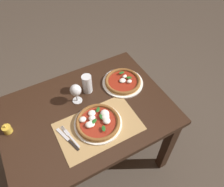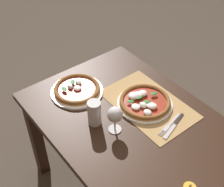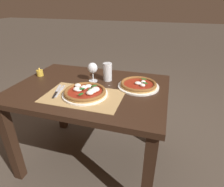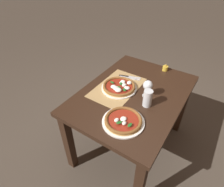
{
  "view_description": "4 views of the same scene",
  "coord_description": "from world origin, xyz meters",
  "px_view_note": "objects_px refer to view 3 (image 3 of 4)",
  "views": [
    {
      "loc": [
        -0.28,
        -0.87,
        1.96
      ],
      "look_at": [
        0.19,
        -0.02,
        0.84
      ],
      "focal_mm": 35.0,
      "sensor_mm": 36.0,
      "label": 1
    },
    {
      "loc": [
        -0.87,
        0.8,
        1.97
      ],
      "look_at": [
        0.14,
        0.01,
        0.83
      ],
      "focal_mm": 50.0,
      "sensor_mm": 36.0,
      "label": 2
    },
    {
      "loc": [
        0.54,
        -1.19,
        1.34
      ],
      "look_at": [
        0.22,
        -0.13,
        0.78
      ],
      "focal_mm": 30.0,
      "sensor_mm": 36.0,
      "label": 3
    },
    {
      "loc": [
        1.18,
        0.55,
        1.75
      ],
      "look_at": [
        0.16,
        -0.12,
        0.78
      ],
      "focal_mm": 30.0,
      "sensor_mm": 36.0,
      "label": 4
    }
  ],
  "objects_px": {
    "wine_glass": "(93,69)",
    "fork": "(60,91)",
    "pizza_near": "(85,92)",
    "votive_candle": "(40,73)",
    "pizza_far": "(138,85)",
    "pint_glass": "(107,72)",
    "knife": "(57,91)"
  },
  "relations": [
    {
      "from": "wine_glass",
      "to": "fork",
      "type": "distance_m",
      "value": 0.31
    },
    {
      "from": "pizza_near",
      "to": "votive_candle",
      "type": "relative_size",
      "value": 4.38
    },
    {
      "from": "pizza_near",
      "to": "fork",
      "type": "distance_m",
      "value": 0.2
    },
    {
      "from": "pizza_near",
      "to": "wine_glass",
      "type": "relative_size",
      "value": 2.04
    },
    {
      "from": "pizza_far",
      "to": "wine_glass",
      "type": "bearing_deg",
      "value": 178.64
    },
    {
      "from": "pizza_near",
      "to": "pizza_far",
      "type": "bearing_deg",
      "value": 35.84
    },
    {
      "from": "pizza_far",
      "to": "fork",
      "type": "bearing_deg",
      "value": -155.62
    },
    {
      "from": "pizza_near",
      "to": "votive_candle",
      "type": "height_order",
      "value": "votive_candle"
    },
    {
      "from": "pint_glass",
      "to": "knife",
      "type": "xyz_separation_m",
      "value": [
        -0.28,
        -0.31,
        -0.06
      ]
    },
    {
      "from": "pizza_near",
      "to": "pizza_far",
      "type": "xyz_separation_m",
      "value": [
        0.33,
        0.24,
        -0.0
      ]
    },
    {
      "from": "pint_glass",
      "to": "knife",
      "type": "height_order",
      "value": "pint_glass"
    },
    {
      "from": "pint_glass",
      "to": "fork",
      "type": "xyz_separation_m",
      "value": [
        -0.26,
        -0.3,
        -0.06
      ]
    },
    {
      "from": "fork",
      "to": "wine_glass",
      "type": "bearing_deg",
      "value": 57.85
    },
    {
      "from": "fork",
      "to": "knife",
      "type": "xyz_separation_m",
      "value": [
        -0.02,
        -0.01,
        0.0
      ]
    },
    {
      "from": "pizza_near",
      "to": "pint_glass",
      "type": "bearing_deg",
      "value": 77.8
    },
    {
      "from": "pizza_far",
      "to": "wine_glass",
      "type": "xyz_separation_m",
      "value": [
        -0.37,
        0.01,
        0.09
      ]
    },
    {
      "from": "fork",
      "to": "knife",
      "type": "relative_size",
      "value": 0.95
    },
    {
      "from": "wine_glass",
      "to": "pint_glass",
      "type": "bearing_deg",
      "value": 26.27
    },
    {
      "from": "wine_glass",
      "to": "knife",
      "type": "relative_size",
      "value": 0.74
    },
    {
      "from": "pizza_far",
      "to": "fork",
      "type": "height_order",
      "value": "pizza_far"
    },
    {
      "from": "fork",
      "to": "knife",
      "type": "height_order",
      "value": "knife"
    },
    {
      "from": "wine_glass",
      "to": "knife",
      "type": "distance_m",
      "value": 0.33
    },
    {
      "from": "pizza_near",
      "to": "knife",
      "type": "bearing_deg",
      "value": -177.04
    },
    {
      "from": "votive_candle",
      "to": "wine_glass",
      "type": "bearing_deg",
      "value": 2.46
    },
    {
      "from": "pizza_far",
      "to": "wine_glass",
      "type": "height_order",
      "value": "wine_glass"
    },
    {
      "from": "pizza_far",
      "to": "pint_glass",
      "type": "height_order",
      "value": "pint_glass"
    },
    {
      "from": "knife",
      "to": "votive_candle",
      "type": "xyz_separation_m",
      "value": [
        -0.31,
        0.24,
        0.02
      ]
    },
    {
      "from": "votive_candle",
      "to": "pizza_near",
      "type": "bearing_deg",
      "value": -23.22
    },
    {
      "from": "fork",
      "to": "pint_glass",
      "type": "bearing_deg",
      "value": 48.88
    },
    {
      "from": "pizza_far",
      "to": "knife",
      "type": "height_order",
      "value": "pizza_far"
    },
    {
      "from": "pizza_far",
      "to": "fork",
      "type": "xyz_separation_m",
      "value": [
        -0.53,
        -0.24,
        -0.01
      ]
    },
    {
      "from": "pizza_far",
      "to": "votive_candle",
      "type": "relative_size",
      "value": 4.33
    }
  ]
}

